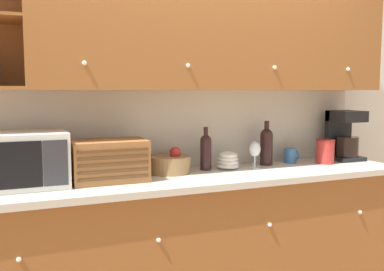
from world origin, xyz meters
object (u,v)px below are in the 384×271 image
at_px(wine_bottle, 206,151).
at_px(bowl_stack_on_counter, 228,161).
at_px(microwave, 15,160).
at_px(wine_glass, 255,150).
at_px(second_wine_bottle, 266,145).
at_px(storage_canister, 325,151).
at_px(coffee_maker, 344,135).
at_px(mug, 291,156).
at_px(bread_box, 109,161).
at_px(fruit_basket, 170,164).

relative_size(wine_bottle, bowl_stack_on_counter, 1.86).
distance_m(microwave, bowl_stack_on_counter, 1.34).
relative_size(wine_bottle, wine_glass, 1.57).
height_order(second_wine_bottle, storage_canister, second_wine_bottle).
height_order(wine_bottle, second_wine_bottle, second_wine_bottle).
bearing_deg(microwave, bowl_stack_on_counter, 2.25).
xyz_separation_m(storage_canister, coffee_maker, (0.24, 0.09, 0.10)).
height_order(bowl_stack_on_counter, storage_canister, storage_canister).
height_order(mug, storage_canister, storage_canister).
xyz_separation_m(wine_glass, coffee_maker, (0.82, 0.06, 0.06)).
bearing_deg(bread_box, storage_canister, 0.20).
xyz_separation_m(bowl_stack_on_counter, mug, (0.54, 0.05, -0.00)).
xyz_separation_m(fruit_basket, coffee_maker, (1.41, -0.01, 0.13)).
bearing_deg(bowl_stack_on_counter, microwave, -177.75).
bearing_deg(fruit_basket, second_wine_bottle, 1.80).
distance_m(fruit_basket, storage_canister, 1.17).
bearing_deg(wine_glass, coffee_maker, 4.11).
distance_m(fruit_basket, coffee_maker, 1.42).
xyz_separation_m(fruit_basket, storage_canister, (1.17, -0.09, 0.03)).
bearing_deg(mug, microwave, -176.78).
bearing_deg(wine_bottle, bread_box, -171.41).
relative_size(microwave, second_wine_bottle, 1.77).
xyz_separation_m(wine_bottle, second_wine_bottle, (0.48, 0.02, 0.01)).
distance_m(wine_bottle, storage_canister, 0.92).
bearing_deg(bread_box, wine_glass, 1.82).
distance_m(microwave, wine_bottle, 1.18).
bearing_deg(coffee_maker, microwave, -178.37).
height_order(fruit_basket, second_wine_bottle, second_wine_bottle).
bearing_deg(wine_glass, microwave, -179.70).
distance_m(wine_bottle, mug, 0.70).
relative_size(bread_box, fruit_basket, 1.58).
bearing_deg(second_wine_bottle, storage_canister, -14.84).
relative_size(wine_bottle, coffee_maker, 0.77).
relative_size(wine_glass, second_wine_bottle, 0.58).
relative_size(microwave, fruit_basket, 2.04).
bearing_deg(storage_canister, wine_glass, 177.36).
xyz_separation_m(microwave, coffee_maker, (2.33, 0.07, 0.04)).
distance_m(wine_glass, mug, 0.38).
relative_size(microwave, coffee_maker, 1.48).
height_order(second_wine_bottle, coffee_maker, coffee_maker).
height_order(bread_box, coffee_maker, coffee_maker).
bearing_deg(wine_bottle, second_wine_bottle, 2.16).
bearing_deg(microwave, wine_bottle, 3.73).
bearing_deg(storage_canister, microwave, 179.49).
xyz_separation_m(bread_box, storage_canister, (1.58, 0.01, -0.03)).
xyz_separation_m(wine_bottle, coffee_maker, (1.15, -0.01, 0.06)).
xyz_separation_m(second_wine_bottle, coffee_maker, (0.67, -0.03, 0.04)).
relative_size(second_wine_bottle, storage_canister, 1.79).
distance_m(bread_box, mug, 1.37).
relative_size(bowl_stack_on_counter, second_wine_bottle, 0.49).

